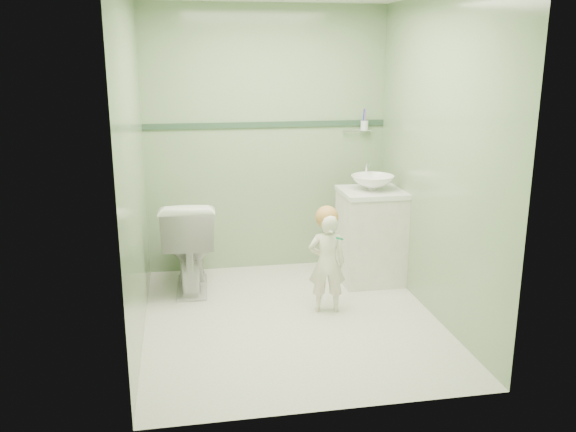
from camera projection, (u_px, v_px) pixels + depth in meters
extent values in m
plane|color=beige|center=(291.00, 319.00, 4.64)|extent=(2.50, 2.50, 0.00)
cube|color=#87AA78|center=(267.00, 141.00, 5.52)|extent=(2.20, 0.04, 2.40)
cube|color=#87AA78|center=(336.00, 206.00, 3.14)|extent=(2.20, 0.04, 2.40)
cube|color=#87AA78|center=(134.00, 170.00, 4.14)|extent=(0.04, 2.50, 2.40)
cube|color=#87AA78|center=(437.00, 160.00, 4.52)|extent=(0.04, 2.50, 2.40)
cube|color=#2B4835|center=(267.00, 125.00, 5.47)|extent=(2.20, 0.02, 0.05)
cube|color=beige|center=(371.00, 237.00, 5.35)|extent=(0.52, 0.50, 0.80)
cube|color=white|center=(372.00, 192.00, 5.24)|extent=(0.54, 0.52, 0.04)
imported|color=white|center=(373.00, 183.00, 5.22)|extent=(0.37, 0.37, 0.13)
cylinder|color=silver|center=(366.00, 172.00, 5.40)|extent=(0.03, 0.03, 0.18)
cylinder|color=silver|center=(368.00, 164.00, 5.33)|extent=(0.02, 0.12, 0.02)
cylinder|color=silver|center=(357.00, 131.00, 5.60)|extent=(0.26, 0.02, 0.02)
cylinder|color=silver|center=(364.00, 126.00, 5.58)|extent=(0.07, 0.07, 0.09)
cylinder|color=purple|center=(365.00, 118.00, 5.54)|extent=(0.01, 0.01, 0.17)
cylinder|color=#2426B5|center=(363.00, 118.00, 5.55)|extent=(0.01, 0.01, 0.17)
imported|color=white|center=(189.00, 244.00, 5.17)|extent=(0.48, 0.80, 0.80)
imported|color=white|center=(327.00, 263.00, 4.70)|extent=(0.31, 0.23, 0.79)
sphere|color=#BD8341|center=(327.00, 217.00, 4.63)|extent=(0.18, 0.18, 0.18)
cylinder|color=#078C5D|center=(340.00, 239.00, 4.51)|extent=(0.09, 0.12, 0.06)
cube|color=white|center=(331.00, 232.00, 4.55)|extent=(0.03, 0.03, 0.02)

